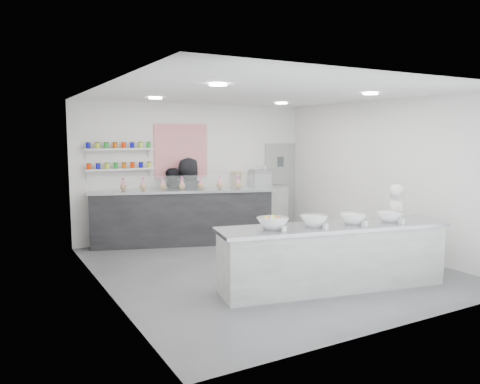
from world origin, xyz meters
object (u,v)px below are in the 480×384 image
Objects in this scene: staff_left at (171,205)px; staff_right at (189,199)px; espresso_ledge at (258,208)px; espresso_machine at (260,178)px; back_bar at (182,217)px; woman_prep at (397,225)px; prep_counter at (333,257)px.

staff_left is 0.42m from staff_right.
espresso_ledge is 2.32m from staff_left.
espresso_ledge is at bearing 180.00° from espresso_machine.
staff_left is at bearing -175.63° from espresso_machine.
espresso_ledge is 0.74m from espresso_machine.
back_bar is 7.72× the size of espresso_machine.
staff_left is at bearing -175.52° from espresso_ledge.
back_bar is 2.35× the size of staff_left.
espresso_ledge is at bearing 172.88° from staff_left.
staff_right is at bearing -174.56° from espresso_ledge.
back_bar is 2.60× the size of woman_prep.
prep_counter is 0.94× the size of back_bar.
espresso_ledge is 0.92× the size of staff_left.
staff_right reaches higher than woman_prep.
staff_left is at bearing 137.26° from back_bar.
espresso_ledge is at bearing 30.54° from back_bar.
prep_counter is at bearing -106.62° from espresso_ledge.
prep_counter is at bearing -107.30° from espresso_machine.
back_bar is at bearing 56.94° from staff_right.
espresso_ledge is 3.88m from woman_prep.
prep_counter is at bearing 109.77° from staff_right.
espresso_machine is at bearing 30.25° from back_bar.
staff_left is (-2.30, -0.18, 0.26)m from espresso_ledge.
espresso_machine reaches higher than prep_counter.
staff_right reaches higher than espresso_ledge.
woman_prep is 4.39m from staff_right.
espresso_ledge is at bearing 85.01° from prep_counter.
prep_counter is 1.85m from woman_prep.
espresso_machine is 1.99m from staff_right.
staff_left reaches higher than back_bar.
woman_prep is at bearing 115.93° from staff_left.
espresso_ledge is 3.01× the size of espresso_machine.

